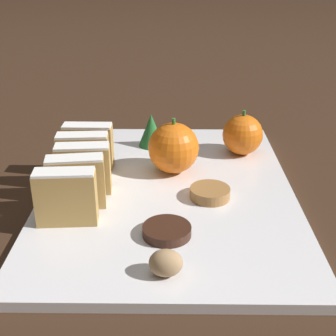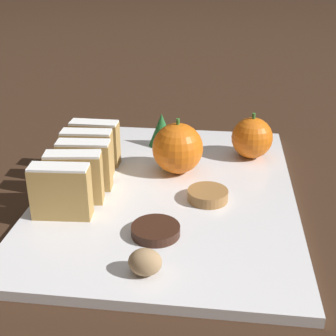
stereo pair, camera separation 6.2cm
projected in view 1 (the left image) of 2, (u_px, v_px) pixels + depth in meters
name	position (u px, v px, depth m)	size (l,w,h in m)	color
ground_plane	(168.00, 196.00, 0.64)	(6.00, 6.00, 0.00)	#382316
serving_platter	(168.00, 192.00, 0.63)	(0.33, 0.45, 0.01)	white
stollen_slice_front	(66.00, 197.00, 0.54)	(0.07, 0.03, 0.07)	tan
stollen_slice_second	(76.00, 182.00, 0.57)	(0.07, 0.03, 0.07)	tan
stollen_slice_third	(83.00, 169.00, 0.61)	(0.07, 0.03, 0.07)	tan
stollen_slice_fourth	(83.00, 157.00, 0.64)	(0.07, 0.03, 0.07)	tan
stollen_slice_fifth	(88.00, 146.00, 0.68)	(0.07, 0.03, 0.07)	tan
orange_near	(243.00, 135.00, 0.72)	(0.06, 0.06, 0.07)	orange
orange_far	(174.00, 148.00, 0.66)	(0.07, 0.07, 0.08)	orange
walnut	(167.00, 263.00, 0.46)	(0.03, 0.03, 0.03)	tan
chocolate_cookie	(170.00, 231.00, 0.52)	(0.06, 0.06, 0.01)	#381E14
gingerbread_cookie	(210.00, 193.00, 0.60)	(0.05, 0.05, 0.01)	#A3703D
evergreen_sprig	(151.00, 130.00, 0.76)	(0.04, 0.04, 0.05)	#23662D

